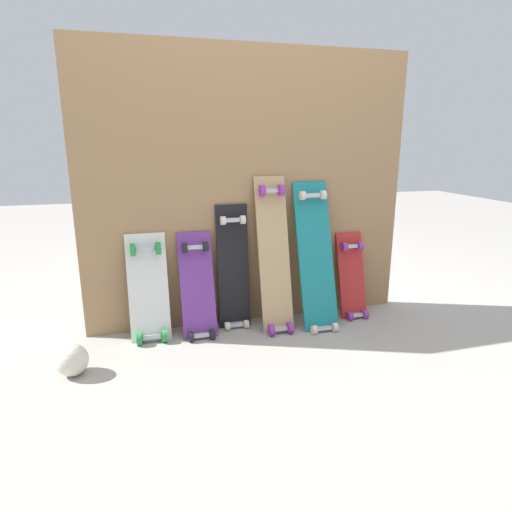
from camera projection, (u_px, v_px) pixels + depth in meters
The scene contains 9 objects.
ground_plane at pixel (253, 322), 2.75m from camera, with size 12.00×12.00×0.00m, color #9E9991.
plywood_wall_panel at pixel (250, 191), 2.60m from camera, with size 1.99×0.04×1.63m, color #99724C.
skateboard_white at pixel (149, 293), 2.47m from camera, with size 0.22×0.22×0.66m.
skateboard_purple at pixel (198, 291), 2.53m from camera, with size 0.20×0.25×0.66m.
skateboard_black at pixel (234, 273), 2.62m from camera, with size 0.19×0.15×0.81m.
skateboard_natural at pixel (274, 260), 2.59m from camera, with size 0.19×0.30×0.97m.
skateboard_teal at pixel (316, 262), 2.64m from camera, with size 0.22×0.35×0.94m.
skateboard_red at pixel (352, 281), 2.81m from camera, with size 0.18×0.22×0.60m.
rubber_ball at pixel (72, 360), 2.11m from camera, with size 0.16×0.16×0.16m, color beige.
Camera 1 is at (-0.67, -2.46, 1.11)m, focal length 30.54 mm.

